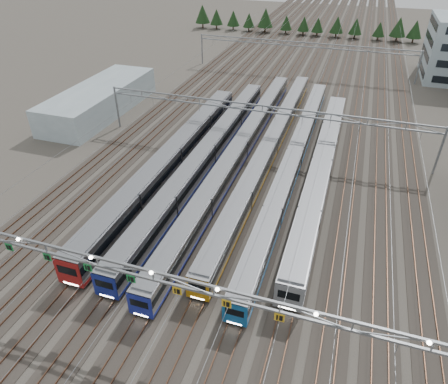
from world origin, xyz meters
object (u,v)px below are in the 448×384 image
(gantry_near, at_px, (152,278))
(west_shed, at_px, (100,100))
(gantry_far, at_px, (304,48))
(train_a, at_px, (172,158))
(train_e, at_px, (294,158))
(gantry_mid, at_px, (262,114))
(train_b, at_px, (207,154))
(train_d, at_px, (270,146))
(train_f, at_px, (321,169))
(train_c, at_px, (240,149))

(gantry_near, relative_size, west_shed, 1.88)
(gantry_near, bearing_deg, gantry_far, 89.97)
(train_a, bearing_deg, gantry_near, -68.25)
(train_e, distance_m, gantry_mid, 9.67)
(train_b, xyz_separation_m, gantry_mid, (6.75, 8.60, 4.31))
(train_d, xyz_separation_m, train_e, (4.50, -2.91, -0.02))
(train_d, height_order, train_f, train_f)
(train_c, bearing_deg, train_b, -143.84)
(gantry_mid, height_order, gantry_far, same)
(train_c, xyz_separation_m, train_d, (4.50, 2.95, -0.06))
(gantry_near, bearing_deg, train_f, 70.74)
(train_d, distance_m, gantry_far, 47.62)
(west_shed, bearing_deg, train_f, -15.81)
(train_e, bearing_deg, train_b, -166.14)
(train_a, distance_m, gantry_mid, 16.97)
(train_d, distance_m, train_e, 5.36)
(train_a, bearing_deg, gantry_mid, 46.92)
(train_a, bearing_deg, train_f, 10.68)
(train_e, bearing_deg, gantry_near, -101.04)
(train_b, bearing_deg, train_f, 2.57)
(train_e, height_order, gantry_near, gantry_near)
(train_e, xyz_separation_m, west_shed, (-42.22, 10.71, 0.78))
(train_b, bearing_deg, train_c, 36.16)
(train_b, relative_size, train_c, 0.87)
(gantry_near, bearing_deg, train_b, 102.01)
(gantry_near, xyz_separation_m, gantry_far, (0.05, 85.12, -0.70))
(train_b, bearing_deg, gantry_mid, 51.87)
(gantry_far, bearing_deg, gantry_near, -90.03)
(train_b, distance_m, gantry_mid, 11.75)
(gantry_near, bearing_deg, gantry_mid, 89.93)
(train_a, distance_m, train_d, 16.61)
(gantry_near, distance_m, gantry_mid, 40.12)
(gantry_far, bearing_deg, gantry_mid, -90.00)
(train_a, distance_m, gantry_near, 30.61)
(gantry_far, bearing_deg, train_e, -82.35)
(train_f, xyz_separation_m, west_shed, (-46.72, 13.23, 0.50))
(train_f, relative_size, gantry_near, 0.94)
(train_f, bearing_deg, train_b, -177.43)
(train_c, height_order, train_e, train_c)
(gantry_near, bearing_deg, train_d, 86.52)
(train_e, bearing_deg, west_shed, 165.77)
(train_d, relative_size, train_e, 1.03)
(train_c, bearing_deg, train_d, 33.29)
(train_a, distance_m, train_c, 11.24)
(train_c, bearing_deg, gantry_mid, 67.04)
(train_f, bearing_deg, gantry_far, 102.03)
(train_a, relative_size, train_c, 0.77)
(gantry_far, xyz_separation_m, west_shed, (-35.47, -39.56, -3.71))
(train_b, bearing_deg, train_e, 13.86)
(train_a, xyz_separation_m, train_c, (9.00, 6.72, -0.33))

